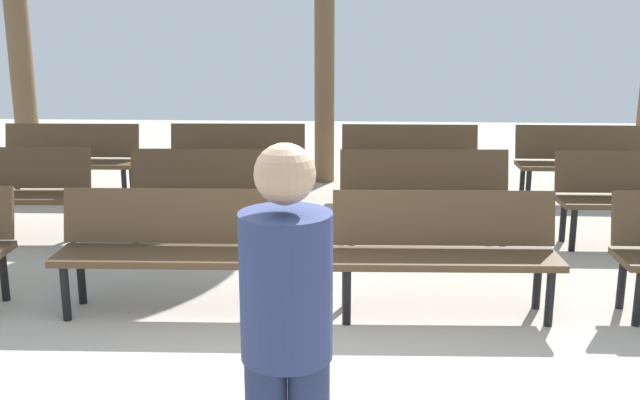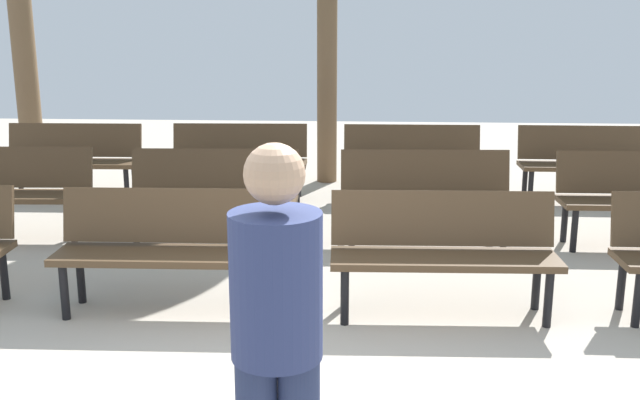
{
  "view_description": "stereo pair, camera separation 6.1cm",
  "coord_description": "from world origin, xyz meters",
  "px_view_note": "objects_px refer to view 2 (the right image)",
  "views": [
    {
      "loc": [
        0.33,
        -3.48,
        2.06
      ],
      "look_at": [
        0.0,
        2.7,
        0.55
      ],
      "focal_mm": 41.17,
      "sensor_mm": 36.0,
      "label": 1
    },
    {
      "loc": [
        0.39,
        -3.47,
        2.06
      ],
      "look_at": [
        0.0,
        2.7,
        0.55
      ],
      "focal_mm": 41.17,
      "sensor_mm": 36.0,
      "label": 2
    }
  ],
  "objects_px": {
    "bench_r2_c2": "(412,158)",
    "bench_r2_c3": "(589,159)",
    "bench_r0_c1": "(169,243)",
    "bench_r1_c1": "(214,190)",
    "visitor_with_backpack": "(277,330)",
    "bench_r1_c0": "(7,187)",
    "bench_r1_c2": "(426,191)",
    "bench_r2_c1": "(239,156)",
    "bench_r2_c0": "(73,156)",
    "bench_r0_c2": "(443,246)",
    "tree_2": "(25,63)"
  },
  "relations": [
    {
      "from": "bench_r2_c3",
      "to": "visitor_with_backpack",
      "type": "bearing_deg",
      "value": -115.82
    },
    {
      "from": "bench_r1_c1",
      "to": "tree_2",
      "type": "bearing_deg",
      "value": 135.4
    },
    {
      "from": "bench_r1_c2",
      "to": "bench_r2_c2",
      "type": "distance_m",
      "value": 1.75
    },
    {
      "from": "bench_r1_c1",
      "to": "bench_r2_c0",
      "type": "xyz_separation_m",
      "value": [
        -2.04,
        1.67,
        0.0
      ]
    },
    {
      "from": "bench_r1_c2",
      "to": "bench_r2_c3",
      "type": "xyz_separation_m",
      "value": [
        2.02,
        1.79,
        0.0
      ]
    },
    {
      "from": "bench_r1_c1",
      "to": "bench_r1_c2",
      "type": "bearing_deg",
      "value": -0.3
    },
    {
      "from": "bench_r2_c2",
      "to": "visitor_with_backpack",
      "type": "bearing_deg",
      "value": -99.12
    },
    {
      "from": "bench_r2_c0",
      "to": "bench_r2_c3",
      "type": "xyz_separation_m",
      "value": [
        6.07,
        0.19,
        0.0
      ]
    },
    {
      "from": "bench_r0_c2",
      "to": "bench_r1_c1",
      "type": "relative_size",
      "value": 1.0
    },
    {
      "from": "bench_r1_c0",
      "to": "bench_r1_c1",
      "type": "bearing_deg",
      "value": -2.36
    },
    {
      "from": "bench_r2_c0",
      "to": "tree_2",
      "type": "height_order",
      "value": "tree_2"
    },
    {
      "from": "bench_r1_c0",
      "to": "bench_r2_c1",
      "type": "distance_m",
      "value": 2.65
    },
    {
      "from": "bench_r2_c2",
      "to": "bench_r2_c3",
      "type": "relative_size",
      "value": 1.0
    },
    {
      "from": "bench_r1_c0",
      "to": "bench_r1_c1",
      "type": "distance_m",
      "value": 2.02
    },
    {
      "from": "bench_r2_c1",
      "to": "bench_r0_c1",
      "type": "bearing_deg",
      "value": -90.87
    },
    {
      "from": "bench_r2_c0",
      "to": "bench_r1_c2",
      "type": "bearing_deg",
      "value": -23.13
    },
    {
      "from": "bench_r2_c2",
      "to": "bench_r2_c3",
      "type": "height_order",
      "value": "same"
    },
    {
      "from": "bench_r2_c0",
      "to": "bench_r2_c2",
      "type": "bearing_deg",
      "value": 0.53
    },
    {
      "from": "bench_r1_c0",
      "to": "bench_r2_c3",
      "type": "height_order",
      "value": "same"
    },
    {
      "from": "bench_r2_c1",
      "to": "bench_r2_c3",
      "type": "xyz_separation_m",
      "value": [
        4.09,
        0.07,
        0.0
      ]
    },
    {
      "from": "bench_r1_c1",
      "to": "bench_r2_c2",
      "type": "relative_size",
      "value": 1.01
    },
    {
      "from": "bench_r0_c1",
      "to": "bench_r1_c0",
      "type": "xyz_separation_m",
      "value": [
        -2.04,
        1.7,
        0.0
      ]
    },
    {
      "from": "bench_r2_c3",
      "to": "bench_r2_c0",
      "type": "bearing_deg",
      "value": -178.31
    },
    {
      "from": "bench_r2_c2",
      "to": "bench_r0_c2",
      "type": "bearing_deg",
      "value": -90.63
    },
    {
      "from": "bench_r2_c2",
      "to": "bench_r2_c3",
      "type": "distance_m",
      "value": 2.05
    },
    {
      "from": "bench_r1_c1",
      "to": "bench_r2_c1",
      "type": "relative_size",
      "value": 1.0
    },
    {
      "from": "bench_r0_c2",
      "to": "tree_2",
      "type": "height_order",
      "value": "tree_2"
    },
    {
      "from": "bench_r2_c0",
      "to": "bench_r2_c2",
      "type": "xyz_separation_m",
      "value": [
        4.02,
        0.15,
        0.0
      ]
    },
    {
      "from": "bench_r1_c1",
      "to": "bench_r2_c0",
      "type": "height_order",
      "value": "same"
    },
    {
      "from": "bench_r2_c2",
      "to": "bench_r1_c2",
      "type": "bearing_deg",
      "value": -90.01
    },
    {
      "from": "bench_r1_c0",
      "to": "bench_r0_c2",
      "type": "bearing_deg",
      "value": -25.19
    },
    {
      "from": "bench_r0_c2",
      "to": "bench_r1_c0",
      "type": "distance_m",
      "value": 4.35
    },
    {
      "from": "bench_r1_c1",
      "to": "bench_r2_c1",
      "type": "height_order",
      "value": "same"
    },
    {
      "from": "bench_r0_c2",
      "to": "bench_r2_c2",
      "type": "relative_size",
      "value": 1.0
    },
    {
      "from": "bench_r1_c2",
      "to": "bench_r2_c0",
      "type": "bearing_deg",
      "value": 155.71
    },
    {
      "from": "bench_r2_c0",
      "to": "bench_r1_c0",
      "type": "bearing_deg",
      "value": -90.78
    },
    {
      "from": "bench_r0_c2",
      "to": "tree_2",
      "type": "bearing_deg",
      "value": 136.65
    },
    {
      "from": "bench_r1_c0",
      "to": "bench_r2_c0",
      "type": "relative_size",
      "value": 1.01
    },
    {
      "from": "bench_r2_c0",
      "to": "visitor_with_backpack",
      "type": "bearing_deg",
      "value": -63.19
    },
    {
      "from": "bench_r2_c1",
      "to": "bench_r2_c2",
      "type": "height_order",
      "value": "same"
    },
    {
      "from": "bench_r0_c1",
      "to": "bench_r2_c0",
      "type": "relative_size",
      "value": 1.0
    },
    {
      "from": "bench_r1_c0",
      "to": "bench_r2_c1",
      "type": "bearing_deg",
      "value": 39.78
    },
    {
      "from": "bench_r1_c1",
      "to": "bench_r2_c2",
      "type": "distance_m",
      "value": 2.69
    },
    {
      "from": "bench_r1_c0",
      "to": "bench_r1_c2",
      "type": "relative_size",
      "value": 1.0
    },
    {
      "from": "bench_r0_c1",
      "to": "bench_r2_c3",
      "type": "height_order",
      "value": "same"
    },
    {
      "from": "bench_r0_c1",
      "to": "bench_r0_c2",
      "type": "distance_m",
      "value": 1.97
    },
    {
      "from": "bench_r2_c1",
      "to": "bench_r2_c0",
      "type": "bearing_deg",
      "value": -179.07
    },
    {
      "from": "bench_r1_c2",
      "to": "bench_r2_c0",
      "type": "distance_m",
      "value": 4.35
    },
    {
      "from": "bench_r0_c1",
      "to": "bench_r1_c2",
      "type": "height_order",
      "value": "same"
    },
    {
      "from": "bench_r2_c2",
      "to": "bench_r2_c3",
      "type": "xyz_separation_m",
      "value": [
        2.05,
        0.04,
        0.0
      ]
    }
  ]
}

